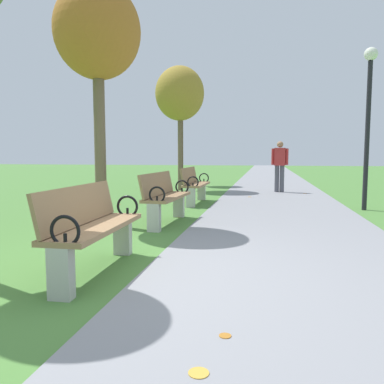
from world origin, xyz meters
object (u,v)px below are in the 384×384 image
at_px(tree_2, 97,35).
at_px(tree_3, 180,94).
at_px(pedestrian_walking, 280,164).
at_px(park_bench_2, 165,196).
at_px(park_bench_1, 92,226).
at_px(lamp_post, 369,103).
at_px(tree_4, 181,100).
at_px(park_bench_3, 194,184).

bearing_deg(tree_2, tree_3, 90.77).
bearing_deg(pedestrian_walking, park_bench_2, -109.80).
xyz_separation_m(park_bench_1, lamp_post, (3.88, 5.30, 1.82)).
distance_m(tree_3, tree_4, 2.27).
bearing_deg(park_bench_2, park_bench_3, 90.00).
distance_m(park_bench_1, tree_4, 11.79).
bearing_deg(tree_4, lamp_post, -47.76).
xyz_separation_m(park_bench_2, park_bench_3, (-0.00, 2.85, 0.00)).
height_order(tree_2, pedestrian_walking, tree_2).
height_order(tree_2, lamp_post, tree_2).
bearing_deg(park_bench_1, tree_3, 97.10).
xyz_separation_m(pedestrian_walking, lamp_post, (1.71, -3.62, 1.38)).
bearing_deg(park_bench_1, lamp_post, 53.76).
distance_m(park_bench_3, tree_2, 4.31).
bearing_deg(tree_2, park_bench_1, -67.63).
relative_size(park_bench_3, tree_3, 0.39).
bearing_deg(pedestrian_walking, park_bench_1, -103.72).
relative_size(park_bench_2, park_bench_3, 1.01).
xyz_separation_m(tree_3, tree_4, (-0.45, 2.22, 0.11)).
relative_size(park_bench_1, tree_3, 0.39).
relative_size(park_bench_2, pedestrian_walking, 1.00).
distance_m(park_bench_3, pedestrian_walking, 3.89).
xyz_separation_m(park_bench_3, tree_4, (-1.59, 5.61, 2.86)).
bearing_deg(lamp_post, tree_2, -150.80).
bearing_deg(park_bench_3, park_bench_2, -90.00).
bearing_deg(lamp_post, tree_4, 132.24).
bearing_deg(tree_3, tree_2, -89.23).
xyz_separation_m(tree_2, tree_3, (-0.09, 6.57, 0.04)).
xyz_separation_m(park_bench_1, pedestrian_walking, (2.18, 8.92, 0.44)).
height_order(park_bench_3, lamp_post, lamp_post).
bearing_deg(lamp_post, park_bench_3, 173.79).
bearing_deg(lamp_post, park_bench_1, -126.24).
distance_m(park_bench_1, tree_3, 9.59).
bearing_deg(park_bench_3, tree_4, 105.84).
distance_m(tree_2, lamp_post, 5.72).
relative_size(park_bench_1, tree_4, 0.39).
bearing_deg(tree_2, lamp_post, 29.20).
bearing_deg(pedestrian_walking, tree_4, 147.39).
bearing_deg(park_bench_2, park_bench_1, -90.00).
distance_m(park_bench_2, tree_3, 6.92).
distance_m(park_bench_2, pedestrian_walking, 6.44).
bearing_deg(park_bench_3, tree_3, 108.52).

